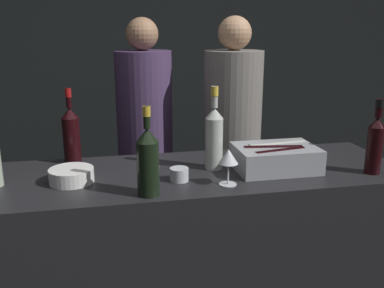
% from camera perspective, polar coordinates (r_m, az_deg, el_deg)
% --- Properties ---
extents(wall_back_chalkboard, '(6.40, 0.06, 2.80)m').
position_cam_1_polar(wall_back_chalkboard, '(3.92, -6.21, 11.61)').
color(wall_back_chalkboard, black).
rests_on(wall_back_chalkboard, ground_plane).
extents(bar_counter, '(1.95, 0.63, 1.02)m').
position_cam_1_polar(bar_counter, '(2.16, 0.17, -16.53)').
color(bar_counter, black).
rests_on(bar_counter, ground_plane).
extents(ice_bin_with_bottles, '(0.37, 0.25, 0.12)m').
position_cam_1_polar(ice_bin_with_bottles, '(1.99, 11.10, -1.66)').
color(ice_bin_with_bottles, '#9EA0A5').
rests_on(ice_bin_with_bottles, bar_counter).
extents(bowl_white, '(0.19, 0.19, 0.06)m').
position_cam_1_polar(bowl_white, '(1.87, -15.77, -4.01)').
color(bowl_white, white).
rests_on(bowl_white, bar_counter).
extents(wine_glass, '(0.08, 0.08, 0.15)m').
position_cam_1_polar(wine_glass, '(1.75, 4.88, -1.87)').
color(wine_glass, silver).
rests_on(wine_glass, bar_counter).
extents(candle_votive, '(0.08, 0.08, 0.06)m').
position_cam_1_polar(candle_votive, '(1.82, -1.72, -4.06)').
color(candle_votive, silver).
rests_on(candle_votive, bar_counter).
extents(red_wine_bottle_tall, '(0.08, 0.08, 0.36)m').
position_cam_1_polar(red_wine_bottle_tall, '(2.11, -15.81, 1.34)').
color(red_wine_bottle_tall, black).
rests_on(red_wine_bottle_tall, bar_counter).
extents(rose_wine_bottle, '(0.08, 0.08, 0.38)m').
position_cam_1_polar(rose_wine_bottle, '(1.94, 2.96, 1.08)').
color(rose_wine_bottle, '#B2B7AD').
rests_on(rose_wine_bottle, bar_counter).
extents(red_wine_bottle_black_foil, '(0.07, 0.07, 0.33)m').
position_cam_1_polar(red_wine_bottle_black_foil, '(2.05, 23.22, 0.20)').
color(red_wine_bottle_black_foil, black).
rests_on(red_wine_bottle_black_foil, bar_counter).
extents(champagne_bottle, '(0.09, 0.09, 0.35)m').
position_cam_1_polar(champagne_bottle, '(1.64, -5.90, -2.17)').
color(champagne_bottle, black).
rests_on(champagne_bottle, bar_counter).
extents(person_in_hoodie, '(0.37, 0.37, 1.72)m').
position_cam_1_polar(person_in_hoodie, '(2.83, 5.36, 1.03)').
color(person_in_hoodie, black).
rests_on(person_in_hoodie, ground_plane).
extents(person_blond_tee, '(0.37, 0.37, 1.71)m').
position_cam_1_polar(person_blond_tee, '(2.93, -6.27, 1.43)').
color(person_blond_tee, black).
rests_on(person_blond_tee, ground_plane).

